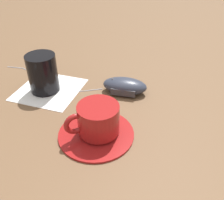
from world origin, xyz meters
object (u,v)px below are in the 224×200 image
at_px(saucer, 96,133).
at_px(drinking_glass, 43,73).
at_px(computer_mouse, 125,86).
at_px(coffee_cup, 97,119).

height_order(saucer, drinking_glass, drinking_glass).
bearing_deg(computer_mouse, saucer, 168.35).
relative_size(saucer, drinking_glass, 1.61).
relative_size(saucer, coffee_cup, 1.51).
bearing_deg(coffee_cup, drinking_glass, 51.68).
height_order(saucer, coffee_cup, coffee_cup).
distance_m(coffee_cup, computer_mouse, 0.16).
relative_size(computer_mouse, drinking_glass, 1.19).
bearing_deg(saucer, coffee_cup, -36.36).
xyz_separation_m(coffee_cup, drinking_glass, (0.13, 0.17, 0.01)).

